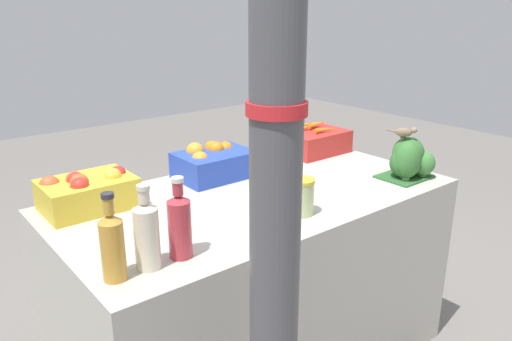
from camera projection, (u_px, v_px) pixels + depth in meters
The scene contains 11 objects.
market_table at pixel (256, 281), 2.18m from camera, with size 1.62×0.86×0.82m, color #B7B2A8.
support_pole at pixel (277, 112), 1.05m from camera, with size 0.13×0.13×2.68m.
apple_crate at pixel (87, 191), 1.88m from camera, with size 0.33×0.24×0.15m.
orange_crate at pixel (214, 162), 2.23m from camera, with size 0.33×0.24×0.16m.
carrot_crate at pixel (314, 141), 2.60m from camera, with size 0.33×0.24×0.15m.
broccoli_pile at pixel (409, 159), 2.21m from camera, with size 0.23×0.19×0.18m.
juice_bottle_amber at pixel (112, 244), 1.38m from camera, with size 0.07×0.07×0.26m.
juice_bottle_cloudy at pixel (147, 233), 1.44m from camera, with size 0.07×0.07×0.26m.
juice_bottle_ruby at pixel (180, 224), 1.50m from camera, with size 0.07×0.07×0.26m.
pickle_jar at pixel (301, 197), 1.83m from camera, with size 0.10×0.10×0.14m.
sparrow_bird at pixel (405, 132), 2.17m from camera, with size 0.09×0.12×0.05m.
Camera 1 is at (-1.20, -1.49, 1.56)m, focal length 35.00 mm.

